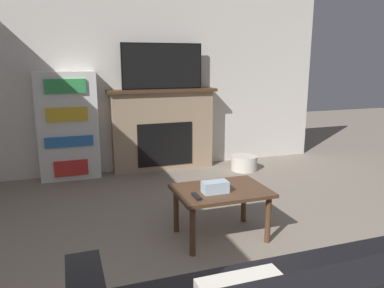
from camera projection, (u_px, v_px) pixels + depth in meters
The scene contains 8 objects.
wall_back at pixel (137, 75), 5.21m from camera, with size 5.65×0.06×2.70m.
fireplace at pixel (163, 130), 5.35m from camera, with size 1.54×0.28×1.16m.
tv at pixel (162, 66), 5.14m from camera, with size 1.13×0.03×0.63m.
coffee_table at pixel (221, 196), 3.29m from camera, with size 0.81×0.58×0.45m.
tissue_box at pixel (215, 187), 3.18m from camera, with size 0.22×0.12×0.10m.
remote_control at pixel (196, 196), 3.07m from camera, with size 0.04×0.15×0.02m.
bookshelf at pixel (68, 126), 4.89m from camera, with size 0.76×0.29×1.41m.
storage_basket at pixel (244, 163), 5.40m from camera, with size 0.37×0.37×0.21m.
Camera 1 is at (-1.00, -0.66, 1.56)m, focal length 35.00 mm.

